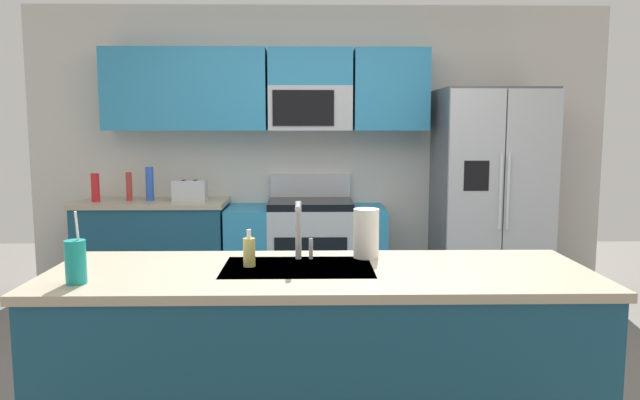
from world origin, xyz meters
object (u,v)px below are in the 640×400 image
toaster (190,191)px  soap_dispenser (249,252)px  bottle_red (95,187)px  sink_faucet (299,226)px  range_oven (306,252)px  refrigerator (490,198)px  bottle_blue (150,184)px  drink_cup_teal (76,262)px  paper_towel_roll (366,233)px  pepper_mill (129,187)px

toaster → soap_dispenser: bearing=-72.9°
toaster → bottle_red: bearing=-179.4°
toaster → sink_faucet: 2.49m
range_oven → toaster: size_ratio=4.86×
refrigerator → toaster: 2.57m
toaster → bottle_blue: bottle_blue is taller
sink_faucet → drink_cup_teal: bearing=-155.4°
bottle_red → bottle_blue: size_ratio=0.83×
sink_faucet → bottle_blue: bearing=119.4°
drink_cup_teal → paper_towel_roll: size_ratio=1.25×
sink_faucet → drink_cup_teal: size_ratio=0.94×
refrigerator → bottle_blue: refrigerator is taller
range_oven → paper_towel_roll: paper_towel_roll is taller
pepper_mill → paper_towel_roll: pepper_mill is taller
sink_faucet → bottle_red: bearing=127.8°
toaster → paper_towel_roll: (1.30, -2.24, 0.03)m
toaster → soap_dispenser: 2.52m
refrigerator → sink_faucet: refrigerator is taller
pepper_mill → range_oven: bearing=0.1°
bottle_red → toaster: bearing=0.6°
sink_faucet → paper_towel_roll: bearing=9.3°
paper_towel_roll → drink_cup_teal: bearing=-159.2°
pepper_mill → bottle_blue: 0.18m
bottle_blue → drink_cup_teal: drink_cup_teal is taller
range_oven → soap_dispenser: (-0.25, -2.46, 0.53)m
bottle_blue → paper_towel_roll: 2.83m
drink_cup_teal → pepper_mill: bearing=102.2°
refrigerator → bottle_red: refrigerator is taller
drink_cup_teal → paper_towel_roll: bearing=20.8°
range_oven → toaster: bearing=-177.0°
drink_cup_teal → bottle_blue: bearing=98.7°
bottle_blue → sink_faucet: bearing=-60.6°
sink_faucet → paper_towel_roll: (0.32, 0.05, -0.05)m
sink_faucet → range_oven: bearing=89.5°
range_oven → bottle_red: bearing=-178.1°
toaster → refrigerator: bearing=-0.4°
range_oven → bottle_blue: bottle_blue is taller
bottle_red → sink_faucet: bearing=-52.2°
bottle_blue → paper_towel_roll: bottle_blue is taller
bottle_red → drink_cup_teal: drink_cup_teal is taller
bottle_red → refrigerator: bearing=-0.2°
pepper_mill → soap_dispenser: bearing=-62.7°
range_oven → bottle_red: 1.88m
sink_faucet → refrigerator: bearing=54.9°
drink_cup_teal → toaster: bearing=91.4°
bottle_red → pepper_mill: bearing=12.2°
refrigerator → pepper_mill: 3.10m
pepper_mill → bottle_blue: bearing=5.2°
range_oven → bottle_blue: 1.48m
pepper_mill → bottle_red: bearing=-167.8°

